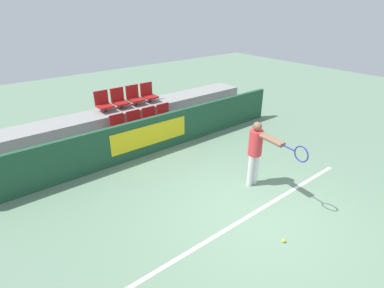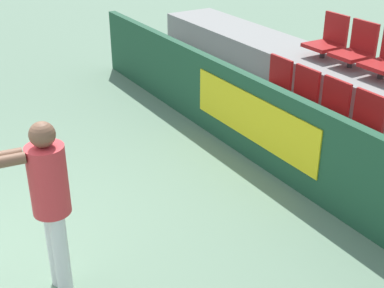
{
  "view_description": "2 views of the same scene",
  "coord_description": "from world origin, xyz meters",
  "px_view_note": "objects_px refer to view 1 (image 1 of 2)",
  "views": [
    {
      "loc": [
        -4.0,
        -2.94,
        3.9
      ],
      "look_at": [
        -0.01,
        2.08,
        0.83
      ],
      "focal_mm": 28.0,
      "sensor_mm": 36.0,
      "label": 1
    },
    {
      "loc": [
        4.46,
        -0.06,
        3.16
      ],
      "look_at": [
        0.6,
        2.28,
        0.93
      ],
      "focal_mm": 50.0,
      "sensor_mm": 36.0,
      "label": 2
    }
  ],
  "objects_px": {
    "tennis_player": "(258,149)",
    "stadium_chair_4": "(103,103)",
    "stadium_chair_1": "(136,123)",
    "stadium_chair_7": "(148,94)",
    "stadium_chair_2": "(151,119)",
    "stadium_chair_5": "(119,100)",
    "stadium_chair_0": "(119,127)",
    "stadium_chair_3": "(165,115)",
    "tennis_ball": "(284,241)",
    "stadium_chair_6": "(134,97)"
  },
  "relations": [
    {
      "from": "tennis_player",
      "to": "stadium_chair_3",
      "type": "bearing_deg",
      "value": 97.31
    },
    {
      "from": "stadium_chair_3",
      "to": "tennis_ball",
      "type": "relative_size",
      "value": 8.93
    },
    {
      "from": "stadium_chair_5",
      "to": "tennis_ball",
      "type": "bearing_deg",
      "value": -89.34
    },
    {
      "from": "stadium_chair_1",
      "to": "stadium_chair_4",
      "type": "relative_size",
      "value": 1.0
    },
    {
      "from": "stadium_chair_3",
      "to": "stadium_chair_7",
      "type": "relative_size",
      "value": 1.0
    },
    {
      "from": "stadium_chair_6",
      "to": "stadium_chair_2",
      "type": "bearing_deg",
      "value": -90.0
    },
    {
      "from": "stadium_chair_5",
      "to": "stadium_chair_6",
      "type": "height_order",
      "value": "same"
    },
    {
      "from": "stadium_chair_5",
      "to": "stadium_chair_2",
      "type": "bearing_deg",
      "value": -61.38
    },
    {
      "from": "stadium_chair_5",
      "to": "stadium_chair_7",
      "type": "xyz_separation_m",
      "value": [
        1.03,
        0.0,
        0.0
      ]
    },
    {
      "from": "stadium_chair_2",
      "to": "stadium_chair_7",
      "type": "height_order",
      "value": "stadium_chair_7"
    },
    {
      "from": "stadium_chair_4",
      "to": "tennis_ball",
      "type": "xyz_separation_m",
      "value": [
        0.58,
        -6.1,
        -1.16
      ]
    },
    {
      "from": "stadium_chair_2",
      "to": "tennis_player",
      "type": "relative_size",
      "value": 0.38
    },
    {
      "from": "stadium_chair_4",
      "to": "stadium_chair_0",
      "type": "bearing_deg",
      "value": -90.0
    },
    {
      "from": "stadium_chair_3",
      "to": "stadium_chair_5",
      "type": "xyz_separation_m",
      "value": [
        -1.03,
        0.94,
        0.47
      ]
    },
    {
      "from": "stadium_chair_3",
      "to": "stadium_chair_6",
      "type": "xyz_separation_m",
      "value": [
        -0.51,
        0.94,
        0.47
      ]
    },
    {
      "from": "stadium_chair_1",
      "to": "stadium_chair_3",
      "type": "distance_m",
      "value": 1.03
    },
    {
      "from": "tennis_player",
      "to": "tennis_ball",
      "type": "xyz_separation_m",
      "value": [
        -0.99,
        -1.55,
        -0.92
      ]
    },
    {
      "from": "stadium_chair_0",
      "to": "tennis_player",
      "type": "height_order",
      "value": "tennis_player"
    },
    {
      "from": "stadium_chair_2",
      "to": "stadium_chair_7",
      "type": "relative_size",
      "value": 1.0
    },
    {
      "from": "stadium_chair_0",
      "to": "tennis_player",
      "type": "xyz_separation_m",
      "value": [
        1.57,
        -3.61,
        0.24
      ]
    },
    {
      "from": "stadium_chair_3",
      "to": "stadium_chair_7",
      "type": "height_order",
      "value": "stadium_chair_7"
    },
    {
      "from": "stadium_chair_7",
      "to": "tennis_ball",
      "type": "relative_size",
      "value": 8.93
    },
    {
      "from": "stadium_chair_5",
      "to": "stadium_chair_3",
      "type": "bearing_deg",
      "value": -42.5
    },
    {
      "from": "stadium_chair_4",
      "to": "stadium_chair_5",
      "type": "distance_m",
      "value": 0.51
    },
    {
      "from": "tennis_ball",
      "to": "stadium_chair_7",
      "type": "bearing_deg",
      "value": 81.1
    },
    {
      "from": "stadium_chair_0",
      "to": "tennis_ball",
      "type": "relative_size",
      "value": 8.93
    },
    {
      "from": "stadium_chair_1",
      "to": "stadium_chair_6",
      "type": "height_order",
      "value": "stadium_chair_6"
    },
    {
      "from": "stadium_chair_2",
      "to": "stadium_chair_5",
      "type": "xyz_separation_m",
      "value": [
        -0.51,
        0.94,
        0.47
      ]
    },
    {
      "from": "stadium_chair_0",
      "to": "stadium_chair_4",
      "type": "xyz_separation_m",
      "value": [
        0.0,
        0.94,
        0.47
      ]
    },
    {
      "from": "stadium_chair_6",
      "to": "stadium_chair_7",
      "type": "relative_size",
      "value": 1.0
    },
    {
      "from": "tennis_ball",
      "to": "stadium_chair_0",
      "type": "bearing_deg",
      "value": 96.45
    },
    {
      "from": "stadium_chair_6",
      "to": "stadium_chair_7",
      "type": "xyz_separation_m",
      "value": [
        0.51,
        0.0,
        0.0
      ]
    },
    {
      "from": "stadium_chair_0",
      "to": "stadium_chair_1",
      "type": "relative_size",
      "value": 1.0
    },
    {
      "from": "stadium_chair_0",
      "to": "tennis_player",
      "type": "distance_m",
      "value": 3.95
    },
    {
      "from": "tennis_player",
      "to": "stadium_chair_4",
      "type": "bearing_deg",
      "value": 115.85
    },
    {
      "from": "stadium_chair_4",
      "to": "stadium_chair_7",
      "type": "distance_m",
      "value": 1.54
    },
    {
      "from": "stadium_chair_2",
      "to": "stadium_chair_6",
      "type": "relative_size",
      "value": 1.0
    },
    {
      "from": "stadium_chair_1",
      "to": "stadium_chair_7",
      "type": "distance_m",
      "value": 1.47
    },
    {
      "from": "stadium_chair_0",
      "to": "stadium_chair_5",
      "type": "height_order",
      "value": "stadium_chair_5"
    },
    {
      "from": "stadium_chair_7",
      "to": "tennis_player",
      "type": "relative_size",
      "value": 0.38
    },
    {
      "from": "stadium_chair_3",
      "to": "stadium_chair_2",
      "type": "bearing_deg",
      "value": 180.0
    },
    {
      "from": "stadium_chair_4",
      "to": "tennis_player",
      "type": "relative_size",
      "value": 0.38
    },
    {
      "from": "stadium_chair_3",
      "to": "stadium_chair_5",
      "type": "relative_size",
      "value": 1.0
    },
    {
      "from": "stadium_chair_5",
      "to": "stadium_chair_4",
      "type": "bearing_deg",
      "value": 180.0
    },
    {
      "from": "stadium_chair_5",
      "to": "stadium_chair_6",
      "type": "relative_size",
      "value": 1.0
    },
    {
      "from": "stadium_chair_2",
      "to": "stadium_chair_3",
      "type": "distance_m",
      "value": 0.51
    },
    {
      "from": "stadium_chair_0",
      "to": "tennis_player",
      "type": "relative_size",
      "value": 0.38
    },
    {
      "from": "stadium_chair_3",
      "to": "stadium_chair_6",
      "type": "bearing_deg",
      "value": 118.62
    },
    {
      "from": "tennis_player",
      "to": "stadium_chair_1",
      "type": "bearing_deg",
      "value": 113.14
    },
    {
      "from": "stadium_chair_4",
      "to": "stadium_chair_7",
      "type": "relative_size",
      "value": 1.0
    }
  ]
}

